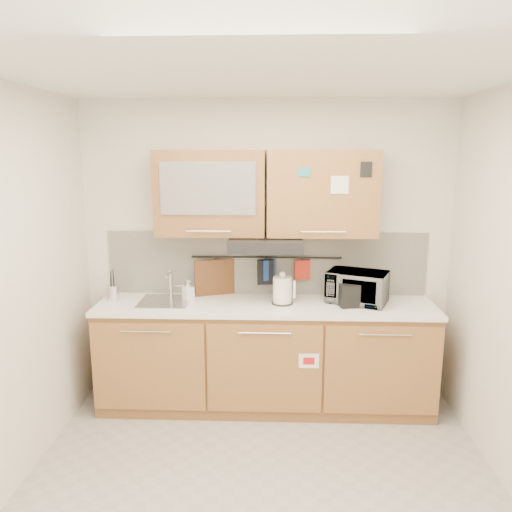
{
  "coord_description": "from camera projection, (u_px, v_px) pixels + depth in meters",
  "views": [
    {
      "loc": [
        0.07,
        -2.81,
        2.16
      ],
      "look_at": [
        -0.07,
        1.05,
        1.36
      ],
      "focal_mm": 35.0,
      "sensor_mm": 36.0,
      "label": 1
    }
  ],
  "objects": [
    {
      "name": "base_cabinet",
      "position": [
        265.0,
        361.0,
        4.28
      ],
      "size": [
        2.8,
        0.64,
        0.88
      ],
      "color": "olive",
      "rests_on": "floor"
    },
    {
      "name": "soap_bottle",
      "position": [
        188.0,
        290.0,
        4.25
      ],
      "size": [
        0.11,
        0.11,
        0.17
      ],
      "primitive_type": "imported",
      "rotation": [
        0.0,
        0.0,
        0.76
      ],
      "color": "#999999",
      "rests_on": "countertop"
    },
    {
      "name": "toaster",
      "position": [
        354.0,
        294.0,
        4.09
      ],
      "size": [
        0.28,
        0.2,
        0.19
      ],
      "rotation": [
        0.0,
        0.0,
        0.19
      ],
      "color": "black",
      "rests_on": "countertop"
    },
    {
      "name": "ceiling",
      "position": [
        262.0,
        69.0,
        2.66
      ],
      "size": [
        3.2,
        3.2,
        0.0
      ],
      "primitive_type": "plane",
      "rotation": [
        3.14,
        0.0,
        0.0
      ],
      "color": "white",
      "rests_on": "wall_back"
    },
    {
      "name": "utensil_crock",
      "position": [
        113.0,
        292.0,
        4.26
      ],
      "size": [
        0.13,
        0.13,
        0.27
      ],
      "rotation": [
        0.0,
        0.0,
        0.25
      ],
      "color": "silver",
      "rests_on": "countertop"
    },
    {
      "name": "upper_cabinets",
      "position": [
        266.0,
        193.0,
        4.12
      ],
      "size": [
        1.82,
        0.37,
        0.7
      ],
      "color": "olive",
      "rests_on": "wall_back"
    },
    {
      "name": "range_hood",
      "position": [
        266.0,
        243.0,
        4.13
      ],
      "size": [
        0.6,
        0.46,
        0.1
      ],
      "primitive_type": "cube",
      "color": "black",
      "rests_on": "upper_cabinets"
    },
    {
      "name": "pot_holder",
      "position": [
        302.0,
        270.0,
        4.35
      ],
      "size": [
        0.14,
        0.06,
        0.17
      ],
      "primitive_type": "cube",
      "rotation": [
        0.0,
        0.0,
        0.29
      ],
      "color": "red",
      "rests_on": "utensil_rail"
    },
    {
      "name": "wall_back",
      "position": [
        266.0,
        252.0,
        4.4
      ],
      "size": [
        3.2,
        0.0,
        3.2
      ],
      "primitive_type": "plane",
      "rotation": [
        1.57,
        0.0,
        0.0
      ],
      "color": "silver",
      "rests_on": "ground"
    },
    {
      "name": "utensil_rail",
      "position": [
        266.0,
        257.0,
        4.36
      ],
      "size": [
        1.3,
        0.02,
        0.02
      ],
      "primitive_type": "cylinder",
      "rotation": [
        0.0,
        1.57,
        0.0
      ],
      "color": "black",
      "rests_on": "backsplash"
    },
    {
      "name": "dark_pouch",
      "position": [
        265.0,
        272.0,
        4.37
      ],
      "size": [
        0.14,
        0.06,
        0.22
      ],
      "primitive_type": "cube",
      "rotation": [
        0.0,
        0.0,
        0.15
      ],
      "color": "black",
      "rests_on": "utensil_rail"
    },
    {
      "name": "sink",
      "position": [
        165.0,
        301.0,
        4.22
      ],
      "size": [
        0.42,
        0.4,
        0.26
      ],
      "color": "silver",
      "rests_on": "countertop"
    },
    {
      "name": "oven_mitt",
      "position": [
        269.0,
        270.0,
        4.36
      ],
      "size": [
        0.11,
        0.07,
        0.18
      ],
      "primitive_type": "cube",
      "rotation": [
        0.0,
        0.0,
        0.42
      ],
      "color": "navy",
      "rests_on": "utensil_rail"
    },
    {
      "name": "floor",
      "position": [
        261.0,
        496.0,
        3.2
      ],
      "size": [
        3.2,
        3.2,
        0.0
      ],
      "primitive_type": "plane",
      "color": "#9E9993",
      "rests_on": "ground"
    },
    {
      "name": "backsplash",
      "position": [
        266.0,
        263.0,
        4.41
      ],
      "size": [
        2.8,
        0.02,
        0.56
      ],
      "primitive_type": "cube",
      "color": "silver",
      "rests_on": "countertop"
    },
    {
      "name": "kettle",
      "position": [
        282.0,
        291.0,
        4.15
      ],
      "size": [
        0.2,
        0.18,
        0.28
      ],
      "rotation": [
        0.0,
        0.0,
        -0.0
      ],
      "color": "silver",
      "rests_on": "countertop"
    },
    {
      "name": "countertop",
      "position": [
        265.0,
        306.0,
        4.18
      ],
      "size": [
        2.82,
        0.62,
        0.04
      ],
      "primitive_type": "cube",
      "color": "white",
      "rests_on": "base_cabinet"
    },
    {
      "name": "microwave",
      "position": [
        357.0,
        287.0,
        4.18
      ],
      "size": [
        0.57,
        0.48,
        0.27
      ],
      "primitive_type": "imported",
      "rotation": [
        0.0,
        0.0,
        -0.39
      ],
      "color": "#999999",
      "rests_on": "countertop"
    },
    {
      "name": "cutting_board",
      "position": [
        216.0,
        285.0,
        4.41
      ],
      "size": [
        0.36,
        0.15,
        0.46
      ],
      "primitive_type": "cube",
      "rotation": [
        0.0,
        0.0,
        0.34
      ],
      "color": "brown",
      "rests_on": "utensil_rail"
    }
  ]
}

